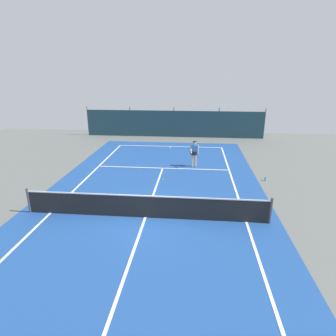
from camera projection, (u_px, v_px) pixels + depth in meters
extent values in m
plane|color=slate|center=(145.00, 217.00, 11.85)|extent=(36.00, 36.00, 0.00)
cube|color=#1E478C|center=(145.00, 217.00, 11.85)|extent=(11.02, 26.60, 0.01)
cube|color=white|center=(170.00, 146.00, 23.07)|extent=(8.22, 0.10, 0.01)
cube|color=white|center=(51.00, 213.00, 12.22)|extent=(0.10, 23.80, 0.01)
cube|color=white|center=(246.00, 222.00, 11.48)|extent=(0.10, 23.80, 0.01)
cube|color=white|center=(163.00, 168.00, 17.88)|extent=(8.22, 0.10, 0.01)
cube|color=white|center=(145.00, 217.00, 11.85)|extent=(0.10, 12.80, 0.01)
cube|color=white|center=(170.00, 147.00, 22.93)|extent=(0.10, 0.30, 0.01)
cube|color=black|center=(145.00, 207.00, 11.70)|extent=(9.92, 0.03, 0.95)
cube|color=white|center=(145.00, 196.00, 11.54)|extent=(9.92, 0.04, 0.05)
cylinder|color=#47474C|center=(29.00, 201.00, 12.12)|extent=(0.10, 0.10, 1.10)
cylinder|color=#47474C|center=(271.00, 211.00, 11.23)|extent=(0.10, 0.10, 1.10)
cube|color=#1E3D4C|center=(174.00, 124.00, 26.14)|extent=(16.22, 0.06, 2.40)
cylinder|color=#595B60|center=(88.00, 121.00, 26.88)|extent=(0.08, 0.08, 2.70)
cylinder|color=#595B60|center=(130.00, 122.00, 26.52)|extent=(0.08, 0.08, 2.70)
cylinder|color=#595B60|center=(174.00, 122.00, 26.15)|extent=(0.08, 0.08, 2.70)
cylinder|color=#595B60|center=(218.00, 123.00, 25.79)|extent=(0.08, 0.08, 2.70)
cylinder|color=#595B60|center=(264.00, 124.00, 25.43)|extent=(0.08, 0.08, 2.70)
cube|color=#234C1E|center=(174.00, 130.00, 26.92)|extent=(14.60, 0.70, 1.10)
cylinder|color=#D8AD8C|center=(195.00, 160.00, 18.12)|extent=(0.12, 0.12, 0.82)
cylinder|color=#D8AD8C|center=(192.00, 160.00, 18.11)|extent=(0.12, 0.12, 0.82)
cylinder|color=black|center=(194.00, 153.00, 17.96)|extent=(0.40, 0.40, 0.22)
cube|color=#2D6BB7|center=(194.00, 150.00, 17.89)|extent=(0.38, 0.25, 0.56)
sphere|color=#D8AD8C|center=(194.00, 143.00, 17.76)|extent=(0.22, 0.22, 0.22)
cylinder|color=black|center=(194.00, 142.00, 17.73)|extent=(0.23, 0.23, 0.04)
cylinder|color=#D8AD8C|center=(198.00, 149.00, 17.89)|extent=(0.09, 0.09, 0.58)
cylinder|color=#D8AD8C|center=(191.00, 150.00, 17.76)|extent=(0.16, 0.53, 0.41)
cylinder|color=black|center=(191.00, 153.00, 17.51)|extent=(0.07, 0.28, 0.13)
torus|color=teal|center=(191.00, 149.00, 17.44)|extent=(0.32, 0.17, 0.29)
sphere|color=#CCDB33|center=(163.00, 179.00, 15.95)|extent=(0.07, 0.07, 0.07)
cube|color=maroon|center=(187.00, 124.00, 28.84)|extent=(2.29, 4.39, 0.80)
cube|color=#2D333D|center=(187.00, 117.00, 28.62)|extent=(1.75, 2.06, 0.56)
cylinder|color=black|center=(194.00, 131.00, 27.58)|extent=(0.30, 0.66, 0.64)
cylinder|color=black|center=(175.00, 130.00, 27.94)|extent=(0.30, 0.66, 0.64)
cylinder|color=black|center=(197.00, 126.00, 29.99)|extent=(0.30, 0.66, 0.64)
cylinder|color=black|center=(180.00, 125.00, 30.36)|extent=(0.30, 0.66, 0.64)
cylinder|color=#338CD8|center=(265.00, 179.00, 15.79)|extent=(0.08, 0.08, 0.24)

